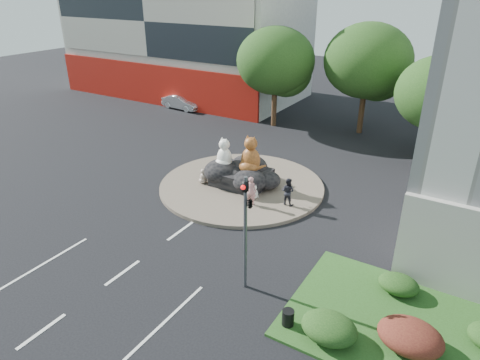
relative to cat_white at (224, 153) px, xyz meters
The scene contains 20 objects.
ground 10.11m from the cat_white, 83.50° to the right, with size 120.00×120.00×0.00m, color black.
roundabout_island 2.27m from the cat_white, ahead, with size 10.00×10.00×0.20m, color brown.
rock_plinth 1.82m from the cat_white, ahead, with size 3.20×2.60×0.90m, color black, non-canonical shape.
shophouse_block 25.08m from the cat_white, 133.04° to the left, with size 25.20×12.30×17.40m.
grass_verge 14.93m from the cat_white, 27.51° to the right, with size 10.00×6.00×0.12m, color #214316.
tree_left 12.95m from the cat_white, 102.94° to the left, with size 6.46×6.46×8.27m.
tree_mid 15.24m from the cat_white, 73.59° to the left, with size 6.84×6.84×8.76m.
tree_right 14.66m from the cat_white, 45.11° to the left, with size 5.70×5.70×7.30m.
hedge_near_green 13.52m from the cat_white, 41.11° to the right, with size 2.00×1.60×0.90m, color #163511.
hedge_red 14.92m from the cat_white, 31.83° to the right, with size 2.20×1.76×0.99m, color #461412.
hedge_back_green 12.76m from the cat_white, 23.42° to the right, with size 1.60×1.28×0.72m, color #163511.
traffic_light 10.12m from the cat_white, 51.57° to the right, with size 0.44×1.24×5.00m.
cat_white is the anchor object (origin of this frame).
cat_tabby 1.70m from the cat_white, 10.36° to the left, with size 1.37×1.19×2.28m, color #BE7727, non-canonical shape.
kitten_calico 1.92m from the cat_white, 137.87° to the right, with size 0.58×0.50×0.96m, color silver, non-canonical shape.
kitten_white 3.24m from the cat_white, 21.47° to the right, with size 0.51×0.44×0.85m, color silver, non-canonical shape.
pedestrian_pink 3.57m from the cat_white, 31.79° to the right, with size 0.61×0.40×1.66m, color tan.
pedestrian_dark 4.82m from the cat_white, ahead, with size 0.77×0.60×1.58m, color black.
parked_car 17.83m from the cat_white, 137.03° to the left, with size 1.45×4.15×1.37m, color #B2B6BA.
litter_bin 12.56m from the cat_white, 46.18° to the right, with size 0.45×0.45×0.62m, color black.
Camera 1 is at (12.22, -10.23, 11.52)m, focal length 32.00 mm.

